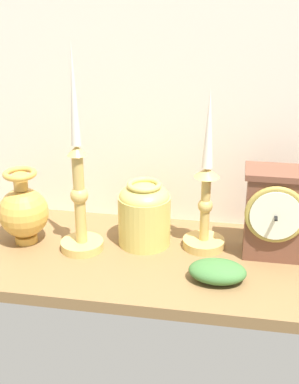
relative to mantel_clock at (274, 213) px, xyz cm
name	(u,v)px	position (x,y,z in cm)	size (l,w,h in cm)	color
ground_plane	(148,259)	(-24.81, -4.26, -10.75)	(100.00, 36.00, 2.40)	brown
back_wall	(163,79)	(-24.81, 14.24, 22.95)	(120.00, 2.00, 65.00)	silver
mantel_clock	(274,213)	(0.00, 0.00, 0.00)	(12.58, 10.62, 18.52)	brown
candlestick_tall_left	(79,194)	(-38.80, -4.10, 2.94)	(8.91, 8.91, 42.56)	tan
candlestick_tall_center	(206,201)	(-13.77, 1.00, 1.15)	(8.79, 8.79, 33.88)	tan
brass_vase_bulbous	(24,211)	(-51.57, -3.29, -2.26)	(10.57, 10.57, 16.28)	gold
brass_vase_jar	(144,212)	(-26.41, 0.61, -2.34)	(11.07, 11.07, 13.94)	tan
ivy_sprig	(217,271)	(-10.22, -11.60, -7.60)	(10.91, 7.64, 3.89)	#3E7036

